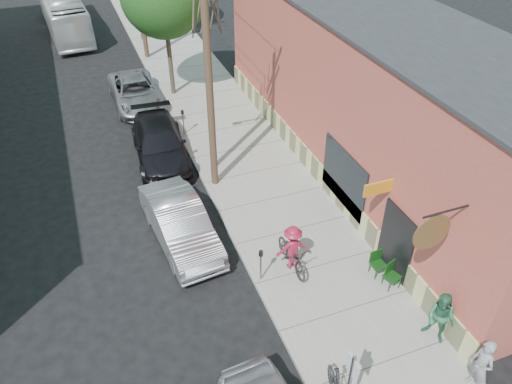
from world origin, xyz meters
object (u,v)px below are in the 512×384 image
object	(u,v)px
car_2	(160,144)
patio_chair_a	(378,264)
parking_meter_far	(183,118)
patron_green	(441,318)
parking_meter_near	(261,261)
patio_chair_b	(392,276)
cyclist	(292,247)
patron_grey	(481,366)
car_1	(180,224)
bus	(64,13)
utility_pole_near	(206,61)
tree_bare	(211,102)
car_3	(135,92)

from	to	relation	value
car_2	patio_chair_a	bearing A→B (deg)	-58.36
parking_meter_far	patron_green	xyz separation A→B (m)	(3.88, -14.02, 0.05)
parking_meter_near	parking_meter_far	size ratio (longest dim) A/B	1.00
patron_green	parking_meter_near	bearing A→B (deg)	-160.24
parking_meter_near	patron_green	size ratio (longest dim) A/B	0.70
patio_chair_b	cyclist	world-z (taller)	cyclist
parking_meter_far	patron_grey	distance (m)	16.12
car_1	bus	bearing A→B (deg)	89.62
utility_pole_near	tree_bare	world-z (taller)	utility_pole_near
patron_green	car_3	bearing A→B (deg)	171.92
parking_meter_far	bus	size ratio (longest dim) A/B	0.12
parking_meter_near	tree_bare	bearing A→B (deg)	85.45
patio_chair_b	patron_grey	bearing A→B (deg)	-108.36
parking_meter_near	patron_grey	xyz separation A→B (m)	(3.86, -5.60, 0.06)
cyclist	car_3	xyz separation A→B (m)	(-2.72, 14.05, -0.28)
car_1	car_3	size ratio (longest dim) A/B	0.95
patron_grey	patron_green	xyz separation A→B (m)	(0.02, 1.63, -0.01)
parking_meter_far	bus	world-z (taller)	bus
patio_chair_b	bus	size ratio (longest dim) A/B	0.09
bus	utility_pole_near	bearing A→B (deg)	-82.62
patron_green	tree_bare	bearing A→B (deg)	172.38
utility_pole_near	car_1	size ratio (longest dim) A/B	2.07
tree_bare	bus	size ratio (longest dim) A/B	0.60
utility_pole_near	patron_green	xyz separation A→B (m)	(3.74, -9.69, -4.38)
tree_bare	bus	world-z (taller)	tree_bare
cyclist	car_1	world-z (taller)	cyclist
parking_meter_near	patron_green	bearing A→B (deg)	-45.61
patio_chair_a	car_2	size ratio (longest dim) A/B	0.16
utility_pole_near	car_1	bearing A→B (deg)	-126.11
tree_bare	cyclist	xyz separation A→B (m)	(0.63, -6.72, -2.21)
tree_bare	car_3	xyz separation A→B (m)	(-2.08, 7.33, -2.49)
patio_chair_b	patron_grey	world-z (taller)	patron_grey
patio_chair_a	patron_green	xyz separation A→B (m)	(0.21, -2.80, 0.44)
bus	patio_chair_a	bearing A→B (deg)	-78.51
parking_meter_near	car_3	xyz separation A→B (m)	(-1.53, 14.24, -0.27)
patron_grey	car_2	size ratio (longest dim) A/B	0.33
parking_meter_far	car_1	distance (m)	7.41
utility_pole_near	patron_grey	distance (m)	12.69
parking_meter_near	patio_chair_a	size ratio (longest dim) A/B	1.41
parking_meter_far	car_3	world-z (taller)	car_3
patio_chair_a	patron_grey	xyz separation A→B (m)	(0.19, -4.43, 0.45)
utility_pole_near	patron_grey	xyz separation A→B (m)	(3.72, -11.32, -4.36)
tree_bare	patron_green	bearing A→B (deg)	-72.99
patron_grey	car_2	distance (m)	15.07
patio_chair_a	patron_green	bearing A→B (deg)	-88.37
patio_chair_a	car_3	distance (m)	16.26
cyclist	car_1	size ratio (longest dim) A/B	0.35
patron_grey	tree_bare	bearing A→B (deg)	-159.83
patron_green	bus	size ratio (longest dim) A/B	0.17
tree_bare	cyclist	distance (m)	7.10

